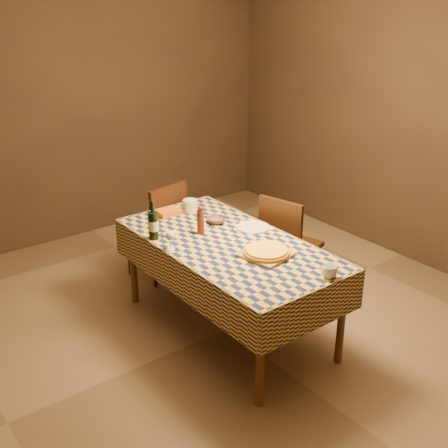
# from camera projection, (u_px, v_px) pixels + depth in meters

# --- Properties ---
(room) EXTENTS (5.00, 5.10, 2.70)m
(room) POSITION_uv_depth(u_px,v_px,m) (228.00, 168.00, 3.99)
(room) COLOR brown
(room) RESTS_ON ground
(dining_table) EXTENTS (0.94, 1.84, 0.77)m
(dining_table) POSITION_uv_depth(u_px,v_px,m) (228.00, 251.00, 4.25)
(dining_table) COLOR brown
(dining_table) RESTS_ON ground
(cutting_board) EXTENTS (0.37, 0.37, 0.02)m
(cutting_board) POSITION_uv_depth(u_px,v_px,m) (266.00, 254.00, 4.00)
(cutting_board) COLOR #987647
(cutting_board) RESTS_ON dining_table
(pizza) EXTENTS (0.43, 0.43, 0.03)m
(pizza) POSITION_uv_depth(u_px,v_px,m) (266.00, 251.00, 3.99)
(pizza) COLOR #9E661A
(pizza) RESTS_ON cutting_board
(pepper_mill) EXTENTS (0.07, 0.07, 0.23)m
(pepper_mill) POSITION_uv_depth(u_px,v_px,m) (201.00, 221.00, 4.32)
(pepper_mill) COLOR #521913
(pepper_mill) RESTS_ON dining_table
(bowl) EXTENTS (0.20, 0.20, 0.05)m
(bowl) POSITION_uv_depth(u_px,v_px,m) (216.00, 220.00, 4.55)
(bowl) COLOR #634653
(bowl) RESTS_ON dining_table
(wine_glass) EXTENTS (0.07, 0.07, 0.14)m
(wine_glass) POSITION_uv_depth(u_px,v_px,m) (170.00, 236.00, 4.07)
(wine_glass) COLOR white
(wine_glass) RESTS_ON dining_table
(wine_bottle) EXTENTS (0.08, 0.08, 0.31)m
(wine_bottle) POSITION_uv_depth(u_px,v_px,m) (153.00, 225.00, 4.23)
(wine_bottle) COLOR black
(wine_bottle) RESTS_ON dining_table
(deli_tub) EXTENTS (0.16, 0.16, 0.10)m
(deli_tub) POSITION_uv_depth(u_px,v_px,m) (190.00, 206.00, 4.78)
(deli_tub) COLOR silver
(deli_tub) RESTS_ON dining_table
(takeout_container) EXTENTS (0.19, 0.14, 0.05)m
(takeout_container) POSITION_uv_depth(u_px,v_px,m) (168.00, 212.00, 4.71)
(takeout_container) COLOR #B95F18
(takeout_container) RESTS_ON dining_table
(white_plate) EXTENTS (0.30, 0.30, 0.01)m
(white_plate) POSITION_uv_depth(u_px,v_px,m) (253.00, 227.00, 4.46)
(white_plate) COLOR silver
(white_plate) RESTS_ON dining_table
(tumbler) EXTENTS (0.11, 0.11, 0.08)m
(tumbler) POSITION_uv_depth(u_px,v_px,m) (329.00, 272.00, 3.69)
(tumbler) COLOR white
(tumbler) RESTS_ON dining_table
(flour_patch) EXTENTS (0.26, 0.20, 0.00)m
(flour_patch) POSITION_uv_depth(u_px,v_px,m) (255.00, 228.00, 4.45)
(flour_patch) COLOR white
(flour_patch) RESTS_ON dining_table
(flour_bag) EXTENTS (0.17, 0.15, 0.04)m
(flour_bag) POSITION_uv_depth(u_px,v_px,m) (271.00, 250.00, 4.04)
(flour_bag) COLOR #AEBADF
(flour_bag) RESTS_ON dining_table
(chair_far) EXTENTS (0.49, 0.50, 0.93)m
(chair_far) POSITION_uv_depth(u_px,v_px,m) (161.00, 226.00, 5.14)
(chair_far) COLOR black
(chair_far) RESTS_ON ground
(chair_right) EXTENTS (0.52, 0.51, 0.93)m
(chair_right) POSITION_uv_depth(u_px,v_px,m) (287.00, 241.00, 4.83)
(chair_right) COLOR black
(chair_right) RESTS_ON ground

